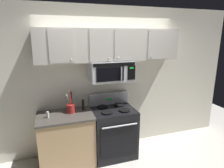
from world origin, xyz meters
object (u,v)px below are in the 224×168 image
at_px(utensil_crock_red, 71,107).
at_px(salt_shaker, 48,115).
at_px(pepper_mill, 83,105).
at_px(stove_range, 113,131).
at_px(over_range_microwave, 111,71).

height_order(utensil_crock_red, salt_shaker, utensil_crock_red).
xyz_separation_m(utensil_crock_red, pepper_mill, (0.22, 0.05, 0.01)).
bearing_deg(salt_shaker, utensil_crock_red, 16.10).
relative_size(stove_range, over_range_microwave, 1.47).
distance_m(stove_range, pepper_mill, 0.75).
height_order(stove_range, over_range_microwave, over_range_microwave).
relative_size(over_range_microwave, pepper_mill, 3.84).
bearing_deg(stove_range, pepper_mill, 166.39).
bearing_deg(salt_shaker, stove_range, 1.60).
distance_m(stove_range, utensil_crock_red, 0.91).
relative_size(over_range_microwave, utensil_crock_red, 1.90).
bearing_deg(stove_range, over_range_microwave, 90.14).
height_order(over_range_microwave, salt_shaker, over_range_microwave).
height_order(over_range_microwave, pepper_mill, over_range_microwave).
bearing_deg(over_range_microwave, utensil_crock_red, -176.99).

